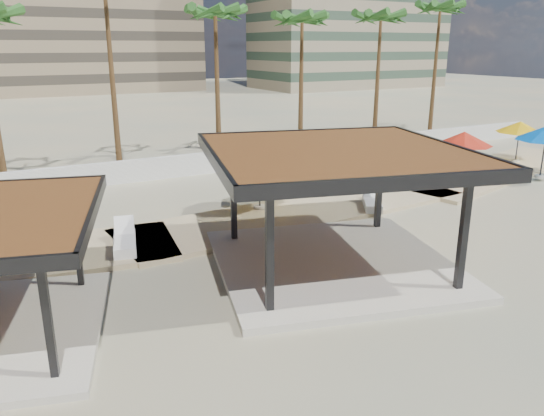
{
  "coord_description": "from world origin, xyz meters",
  "views": [
    {
      "loc": [
        -9.68,
        -11.43,
        6.92
      ],
      "look_at": [
        -1.01,
        4.34,
        1.4
      ],
      "focal_mm": 35.0,
      "sensor_mm": 36.0,
      "label": 1
    }
  ],
  "objects_px": {
    "lounger_a": "(125,242)",
    "lounger_b": "(372,203)",
    "lounger_c": "(480,163)",
    "pavilion_central": "(335,198)",
    "umbrella_c": "(464,139)",
    "lounger_d": "(421,172)"
  },
  "relations": [
    {
      "from": "umbrella_c",
      "to": "lounger_c",
      "type": "relative_size",
      "value": 1.32
    },
    {
      "from": "umbrella_c",
      "to": "lounger_c",
      "type": "xyz_separation_m",
      "value": [
        3.73,
        1.89,
        -2.02
      ]
    },
    {
      "from": "lounger_d",
      "to": "lounger_b",
      "type": "bearing_deg",
      "value": 162.44
    },
    {
      "from": "umbrella_c",
      "to": "lounger_d",
      "type": "xyz_separation_m",
      "value": [
        -0.9,
        1.87,
        -2.0
      ]
    },
    {
      "from": "umbrella_c",
      "to": "pavilion_central",
      "type": "bearing_deg",
      "value": -154.65
    },
    {
      "from": "pavilion_central",
      "to": "lounger_b",
      "type": "distance_m",
      "value": 6.82
    },
    {
      "from": "pavilion_central",
      "to": "lounger_a",
      "type": "xyz_separation_m",
      "value": [
        -5.67,
        4.47,
        -1.96
      ]
    },
    {
      "from": "lounger_a",
      "to": "lounger_c",
      "type": "xyz_separation_m",
      "value": [
        21.42,
        3.11,
        -0.01
      ]
    },
    {
      "from": "lounger_b",
      "to": "lounger_d",
      "type": "height_order",
      "value": "lounger_d"
    },
    {
      "from": "lounger_a",
      "to": "pavilion_central",
      "type": "bearing_deg",
      "value": -114.33
    },
    {
      "from": "pavilion_central",
      "to": "lounger_d",
      "type": "bearing_deg",
      "value": 49.52
    },
    {
      "from": "pavilion_central",
      "to": "lounger_a",
      "type": "relative_size",
      "value": 4.07
    },
    {
      "from": "lounger_a",
      "to": "lounger_b",
      "type": "bearing_deg",
      "value": -77.56
    },
    {
      "from": "lounger_a",
      "to": "lounger_d",
      "type": "height_order",
      "value": "lounger_d"
    },
    {
      "from": "lounger_d",
      "to": "umbrella_c",
      "type": "bearing_deg",
      "value": -110.74
    },
    {
      "from": "pavilion_central",
      "to": "umbrella_c",
      "type": "distance_m",
      "value": 13.31
    },
    {
      "from": "lounger_c",
      "to": "pavilion_central",
      "type": "bearing_deg",
      "value": 122.16
    },
    {
      "from": "lounger_c",
      "to": "lounger_d",
      "type": "bearing_deg",
      "value": 96.59
    },
    {
      "from": "pavilion_central",
      "to": "umbrella_c",
      "type": "xyz_separation_m",
      "value": [
        12.02,
        5.7,
        0.05
      ]
    },
    {
      "from": "umbrella_c",
      "to": "lounger_b",
      "type": "height_order",
      "value": "umbrella_c"
    },
    {
      "from": "umbrella_c",
      "to": "lounger_d",
      "type": "relative_size",
      "value": 1.34
    },
    {
      "from": "pavilion_central",
      "to": "lounger_b",
      "type": "xyz_separation_m",
      "value": [
        5.0,
        4.19,
        -1.97
      ]
    }
  ]
}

